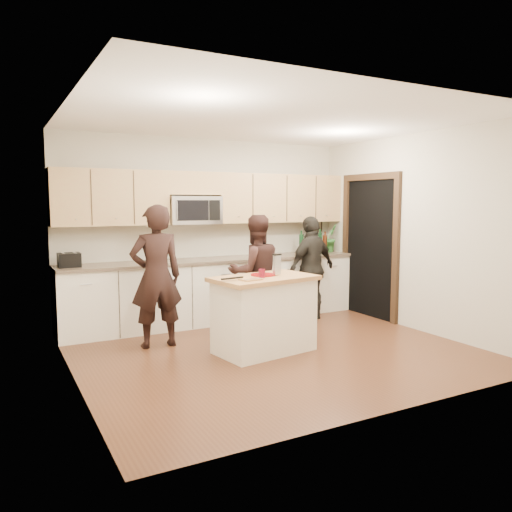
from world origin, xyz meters
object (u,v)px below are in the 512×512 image
toaster (69,260)px  woman_right (312,268)px  woman_center (255,272)px  woman_left (156,276)px  island (264,314)px

toaster → woman_right: bearing=-9.1°
toaster → woman_center: size_ratio=0.17×
toaster → woman_left: size_ratio=0.15×
island → woman_left: (-1.05, 0.80, 0.41)m
island → toaster: size_ratio=4.81×
toaster → woman_left: woman_left is taller
toaster → woman_center: (2.34, -0.66, -0.23)m
woman_left → woman_right: (2.49, 0.31, -0.09)m
woman_center → toaster: bearing=-8.0°
woman_center → woman_right: woman_center is taller
woman_right → island: bearing=22.8°
island → woman_left: bearing=134.1°
island → woman_right: size_ratio=0.83×
island → woman_center: 1.12m
island → woman_right: 1.84m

